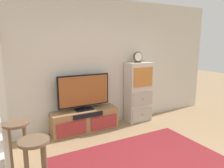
# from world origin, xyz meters

# --- Properties ---
(back_wall) EXTENTS (6.40, 0.12, 2.70)m
(back_wall) POSITION_xyz_m (0.00, 2.46, 1.35)
(back_wall) COLOR beige
(back_wall) RESTS_ON ground_plane
(area_rug) EXTENTS (2.60, 1.80, 0.01)m
(area_rug) POSITION_xyz_m (0.00, 0.60, 0.01)
(area_rug) COLOR maroon
(area_rug) RESTS_ON ground_plane
(media_console) EXTENTS (1.37, 0.38, 0.46)m
(media_console) POSITION_xyz_m (-0.30, 2.19, 0.23)
(media_console) COLOR #997047
(media_console) RESTS_ON ground_plane
(television) EXTENTS (1.07, 0.22, 0.72)m
(television) POSITION_xyz_m (-0.30, 2.22, 0.84)
(television) COLOR black
(television) RESTS_ON media_console
(side_cabinet) EXTENTS (0.58, 0.38, 1.36)m
(side_cabinet) POSITION_xyz_m (1.02, 2.20, 0.68)
(side_cabinet) COLOR beige
(side_cabinet) RESTS_ON ground_plane
(desk_clock) EXTENTS (0.22, 0.08, 0.24)m
(desk_clock) POSITION_xyz_m (0.97, 2.19, 1.48)
(desk_clock) COLOR #4C3823
(desk_clock) RESTS_ON side_cabinet
(bar_stool_near) EXTENTS (0.34, 0.34, 0.75)m
(bar_stool_near) POSITION_xyz_m (-1.49, 0.64, 0.56)
(bar_stool_near) COLOR brown
(bar_stool_near) RESTS_ON ground_plane
(bar_stool_far) EXTENTS (0.34, 0.34, 0.76)m
(bar_stool_far) POSITION_xyz_m (-1.62, 1.28, 0.56)
(bar_stool_far) COLOR brown
(bar_stool_far) RESTS_ON ground_plane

